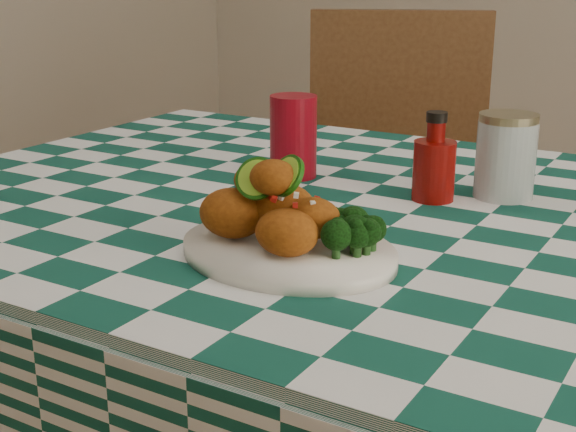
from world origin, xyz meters
The scene contains 7 objects.
plate centered at (-0.06, -0.25, 0.80)m, with size 0.28×0.22×0.02m, color white, non-canonical shape.
fried_chicken_pile centered at (-0.07, -0.25, 0.86)m, with size 0.16×0.12×0.11m, color #91440E, non-canonical shape.
broccoli_side centered at (0.02, -0.23, 0.83)m, with size 0.07×0.07×0.05m, color black, non-canonical shape.
red_tumbler centered at (-0.25, 0.10, 0.86)m, with size 0.08×0.08×0.14m, color maroon.
ketchup_bottle centered at (0.00, 0.09, 0.85)m, with size 0.07×0.07×0.14m, color #6C0805, non-canonical shape.
mason_jar centered at (0.09, 0.16, 0.85)m, with size 0.09×0.09×0.13m, color #B2BCBA, non-canonical shape.
wooden_chair_left centered at (-0.32, 0.72, 0.51)m, with size 0.47×0.49×1.02m, color #472814, non-canonical shape.
Camera 1 is at (0.42, -1.05, 1.14)m, focal length 50.00 mm.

